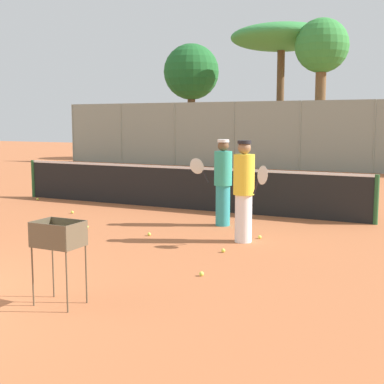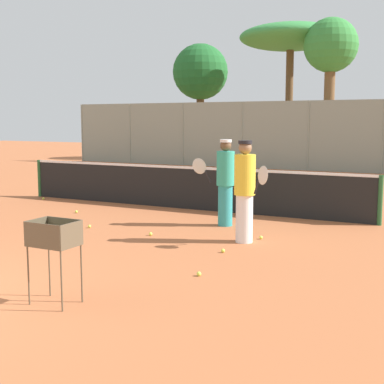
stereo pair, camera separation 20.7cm
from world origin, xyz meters
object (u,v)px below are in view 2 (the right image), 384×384
object	(u,v)px
player_red_cap	(245,190)
parked_car	(312,150)
tennis_net	(182,187)
player_white_outfit	(225,181)
ball_cart	(54,240)

from	to	relation	value
player_red_cap	parked_car	xyz separation A→B (m)	(-3.88, 19.23, -0.30)
tennis_net	parked_car	xyz separation A→B (m)	(-1.09, 16.43, 0.10)
tennis_net	player_white_outfit	size ratio (longest dim) A/B	5.29
player_white_outfit	player_red_cap	distance (m)	1.58
tennis_net	player_white_outfit	distance (m)	2.43
tennis_net	player_red_cap	bearing A→B (deg)	-45.00
tennis_net	player_red_cap	size ratio (longest dim) A/B	5.18
tennis_net	parked_car	size ratio (longest dim) A/B	2.28
parked_car	tennis_net	bearing A→B (deg)	-86.22
ball_cart	player_white_outfit	bearing A→B (deg)	91.74
ball_cart	tennis_net	bearing A→B (deg)	106.18
tennis_net	player_white_outfit	xyz separation A→B (m)	(1.85, -1.53, 0.38)
tennis_net	player_red_cap	distance (m)	3.97
player_white_outfit	player_red_cap	size ratio (longest dim) A/B	0.98
player_white_outfit	player_red_cap	xyz separation A→B (m)	(0.95, -1.26, 0.02)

